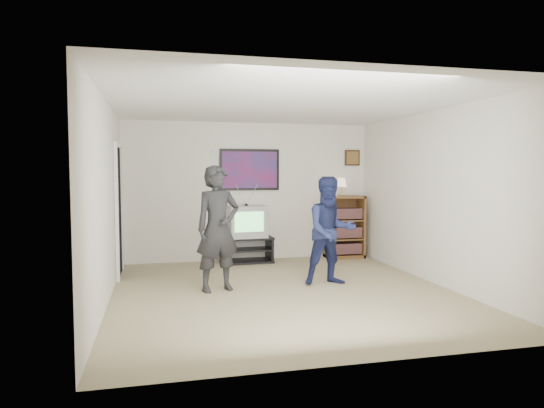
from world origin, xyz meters
name	(u,v)px	position (x,y,z in m)	size (l,w,h in m)	color
room_shell	(278,198)	(0.00, 0.35, 1.25)	(4.51, 5.00, 2.51)	#726348
media_stand	(246,250)	(-0.11, 2.23, 0.23)	(0.93, 0.53, 0.46)	black
crt_television	(246,221)	(-0.11, 2.23, 0.73)	(0.66, 0.56, 0.56)	#989893
bookshelf	(344,227)	(1.77, 2.28, 0.58)	(0.71, 0.40, 1.16)	#58321A
table_lamp	(341,187)	(1.71, 2.31, 1.33)	(0.21, 0.21, 0.34)	#FFE2C1
person_tall	(218,228)	(-0.85, 0.29, 0.85)	(0.62, 0.41, 1.70)	black
person_short	(330,231)	(0.76, 0.29, 0.77)	(0.75, 0.59, 1.55)	#1B224B
controller_left	(212,208)	(-0.90, 0.48, 1.11)	(0.04, 0.12, 0.04)	white
controller_right	(327,206)	(0.77, 0.50, 1.11)	(0.04, 0.12, 0.04)	white
poster	(250,170)	(0.00, 2.48, 1.65)	(1.10, 0.03, 0.75)	black
air_vent	(219,153)	(-0.55, 2.48, 1.95)	(0.28, 0.02, 0.14)	white
small_picture	(352,158)	(2.00, 2.48, 1.88)	(0.30, 0.03, 0.30)	black
doorway	(118,212)	(-2.23, 1.60, 1.00)	(0.03, 0.85, 2.00)	black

